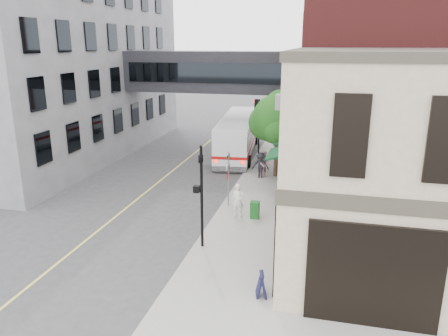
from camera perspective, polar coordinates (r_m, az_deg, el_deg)
The scene contains 17 objects.
ground at distance 17.81m, azimuth -5.96°, elevation -13.17°, with size 120.00×120.00×0.00m, color #38383A.
sidewalk_main at distance 30.04m, azimuth 6.58°, elevation -0.60°, with size 4.00×60.00×0.15m, color gray.
corner_building at distance 17.54m, azimuth 24.93°, elevation -0.20°, with size 10.19×8.12×8.45m.
brick_building at distance 29.97m, azimuth 22.92°, elevation 11.69°, with size 13.76×18.00×14.00m.
opposite_building at distance 37.92m, azimuth -23.14°, elevation 12.38°, with size 14.00×24.00×14.00m, color slate.
skyway_bridge at distance 33.70m, azimuth -0.83°, elevation 12.46°, with size 14.00×3.18×3.00m.
traffic_signal_near at distance 18.23m, azimuth -3.05°, elevation -2.12°, with size 0.44×0.22×4.60m.
traffic_signal_far at distance 32.43m, azimuth 4.37°, elevation 6.64°, with size 0.53×0.28×4.50m.
street_sign_pole at distance 23.15m, azimuth 0.57°, elevation -0.81°, with size 0.08×0.75×3.00m.
street_tree at distance 28.38m, azimuth 7.02°, elevation 6.36°, with size 3.80×3.20×5.60m.
lane_marking at distance 28.06m, azimuth -8.83°, elevation -2.06°, with size 0.12×40.00×0.01m, color #D8CC4C.
bus at distance 34.66m, azimuth 1.83°, elevation 4.49°, with size 3.57×11.23×2.97m.
pedestrian_a at distance 22.00m, azimuth 1.83°, elevation -4.28°, with size 0.63×0.41×1.72m, color white.
pedestrian_b at distance 28.51m, azimuth 5.32°, elevation 0.51°, with size 0.85×0.66×1.75m, color pink.
pedestrian_c at distance 28.37m, azimuth 4.79°, elevation 0.38°, with size 1.09×0.63×1.69m, color black.
newspaper_box at distance 22.02m, azimuth 4.05°, elevation -5.47°, with size 0.44×0.39×0.88m, color #135519.
sandwich_board at distance 15.73m, azimuth 4.91°, elevation -14.92°, with size 0.32×0.50×0.89m, color black.
Camera 1 is at (5.38, -14.57, 8.72)m, focal length 35.00 mm.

